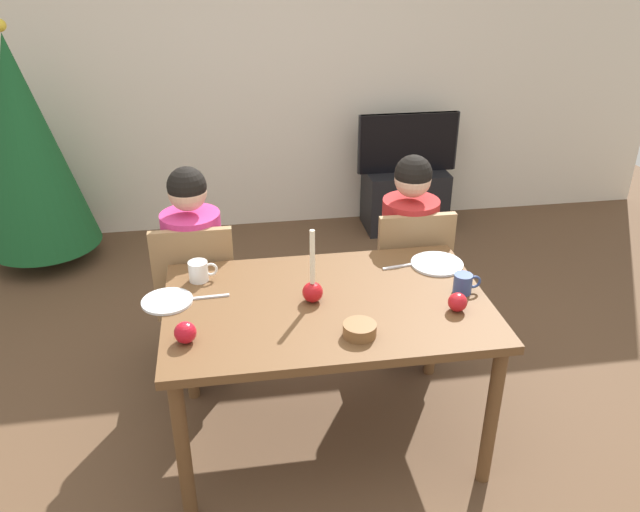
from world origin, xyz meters
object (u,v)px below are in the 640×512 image
(person_right_child, at_px, (407,261))
(tv_stand, at_px, (404,199))
(mug_left, at_px, (199,271))
(bowl_walnuts, at_px, (360,330))
(person_left_child, at_px, (196,277))
(tv, at_px, (408,143))
(christmas_tree, at_px, (26,146))
(mug_right, at_px, (464,284))
(plate_left, at_px, (167,301))
(candle_centerpiece, at_px, (313,287))
(apple_by_left_plate, at_px, (458,302))
(dining_table, at_px, (327,318))
(chair_right, at_px, (408,273))
(chair_left, at_px, (197,290))
(apple_near_candle, at_px, (185,333))
(plate_right, at_px, (437,264))

(person_right_child, distance_m, tv_stand, 1.76)
(mug_left, distance_m, bowl_walnuts, 0.84)
(person_right_child, height_order, bowl_walnuts, person_right_child)
(person_left_child, distance_m, tv, 2.32)
(christmas_tree, distance_m, bowl_walnuts, 3.00)
(mug_right, bearing_deg, plate_left, 174.69)
(candle_centerpiece, distance_m, mug_right, 0.67)
(plate_left, xyz_separation_m, mug_left, (0.14, 0.18, 0.04))
(mug_right, bearing_deg, apple_by_left_plate, -119.05)
(dining_table, xyz_separation_m, christmas_tree, (-1.72, 2.12, 0.21))
(tv_stand, bearing_deg, chair_right, -105.60)
(christmas_tree, relative_size, apple_by_left_plate, 20.72)
(person_left_child, bearing_deg, tv_stand, 45.86)
(chair_left, distance_m, mug_right, 1.38)
(tv, height_order, apple_by_left_plate, tv)
(person_right_child, bearing_deg, dining_table, -130.79)
(person_left_child, relative_size, christmas_tree, 0.69)
(chair_left, relative_size, person_left_child, 0.77)
(apple_by_left_plate, bearing_deg, dining_table, 163.42)
(dining_table, distance_m, mug_left, 0.63)
(person_left_child, height_order, apple_near_candle, person_left_child)
(mug_left, relative_size, apple_by_left_plate, 1.63)
(person_right_child, xyz_separation_m, bowl_walnuts, (-0.47, -0.91, 0.21))
(person_right_child, xyz_separation_m, apple_near_candle, (-1.15, -0.85, 0.22))
(dining_table, xyz_separation_m, chair_left, (-0.59, 0.61, -0.15))
(tv, relative_size, mug_left, 5.94)
(chair_left, relative_size, plate_left, 4.09)
(apple_near_candle, distance_m, apple_by_left_plate, 1.13)
(dining_table, height_order, plate_right, plate_right)
(tv, xyz_separation_m, mug_right, (-0.42, -2.32, 0.09))
(chair_right, relative_size, apple_near_candle, 10.27)
(dining_table, relative_size, plate_right, 5.60)
(chair_right, xyz_separation_m, plate_left, (-1.24, -0.51, 0.24))
(chair_left, height_order, candle_centerpiece, candle_centerpiece)
(person_right_child, distance_m, tv, 1.73)
(chair_left, bearing_deg, mug_right, -27.73)
(chair_left, xyz_separation_m, person_left_child, (0.00, 0.03, 0.06))
(plate_right, distance_m, apple_near_candle, 1.26)
(chair_left, distance_m, apple_near_candle, 0.87)
(tv_stand, height_order, christmas_tree, christmas_tree)
(christmas_tree, distance_m, apple_near_candle, 2.60)
(chair_right, height_order, candle_centerpiece, candle_centerpiece)
(tv_stand, xyz_separation_m, mug_right, (-0.42, -2.32, 0.56))
(apple_by_left_plate, bearing_deg, tv_stand, 78.59)
(candle_centerpiece, bearing_deg, bowl_walnuts, -63.08)
(person_left_child, bearing_deg, chair_right, -1.63)
(apple_by_left_plate, bearing_deg, chair_right, 88.26)
(dining_table, bearing_deg, candle_centerpiece, 168.29)
(mug_left, distance_m, mug_right, 1.19)
(chair_right, relative_size, mug_right, 7.19)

